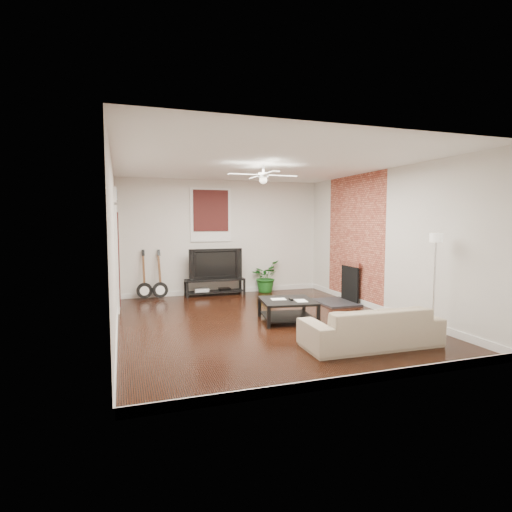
{
  "coord_description": "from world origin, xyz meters",
  "views": [
    {
      "loc": [
        -2.39,
        -6.74,
        1.81
      ],
      "look_at": [
        0.0,
        0.4,
        1.15
      ],
      "focal_mm": 28.37,
      "sensor_mm": 36.0,
      "label": 1
    }
  ],
  "objects": [
    {
      "name": "room",
      "position": [
        0.0,
        0.0,
        1.4
      ],
      "size": [
        5.01,
        6.01,
        2.81
      ],
      "color": "black",
      "rests_on": "ground"
    },
    {
      "name": "brick_accent",
      "position": [
        2.49,
        1.0,
        1.4
      ],
      "size": [
        0.02,
        2.2,
        2.8
      ],
      "primitive_type": "cube",
      "color": "#994131",
      "rests_on": "floor"
    },
    {
      "name": "fireplace",
      "position": [
        2.2,
        1.0,
        0.46
      ],
      "size": [
        0.8,
        1.1,
        0.92
      ],
      "primitive_type": "cube",
      "color": "black",
      "rests_on": "floor"
    },
    {
      "name": "window_back",
      "position": [
        -0.3,
        2.97,
        1.95
      ],
      "size": [
        1.0,
        0.06,
        1.3
      ],
      "primitive_type": "cube",
      "color": "black",
      "rests_on": "wall_back"
    },
    {
      "name": "door_left",
      "position": [
        -2.46,
        1.9,
        1.25
      ],
      "size": [
        0.08,
        1.0,
        2.5
      ],
      "primitive_type": "cube",
      "color": "white",
      "rests_on": "wall_left"
    },
    {
      "name": "tv_stand",
      "position": [
        -0.26,
        2.78,
        0.2
      ],
      "size": [
        1.44,
        0.38,
        0.4
      ],
      "primitive_type": "cube",
      "color": "black",
      "rests_on": "floor"
    },
    {
      "name": "tv",
      "position": [
        -0.26,
        2.8,
        0.77
      ],
      "size": [
        1.29,
        0.17,
        0.74
      ],
      "primitive_type": "imported",
      "color": "black",
      "rests_on": "tv_stand"
    },
    {
      "name": "coffee_table",
      "position": [
        0.42,
        -0.12,
        0.19
      ],
      "size": [
        1.06,
        1.06,
        0.39
      ],
      "primitive_type": "cube",
      "rotation": [
        0.0,
        0.0,
        -0.15
      ],
      "color": "black",
      "rests_on": "floor"
    },
    {
      "name": "sofa",
      "position": [
        1.0,
        -1.84,
        0.29
      ],
      "size": [
        2.01,
        0.83,
        0.58
      ],
      "primitive_type": "imported",
      "rotation": [
        0.0,
        0.0,
        3.12
      ],
      "color": "tan",
      "rests_on": "floor"
    },
    {
      "name": "floor_lamp",
      "position": [
        2.2,
        -1.74,
        0.81
      ],
      "size": [
        0.27,
        0.27,
        1.63
      ],
      "primitive_type": null,
      "rotation": [
        0.0,
        0.0,
        -0.03
      ],
      "color": "silver",
      "rests_on": "floor"
    },
    {
      "name": "potted_plant",
      "position": [
        1.05,
        2.82,
        0.4
      ],
      "size": [
        0.92,
        0.94,
        0.8
      ],
      "primitive_type": "imported",
      "rotation": [
        0.0,
        0.0,
        0.94
      ],
      "color": "#1B5F1C",
      "rests_on": "floor"
    },
    {
      "name": "guitar_left",
      "position": [
        -1.91,
        2.75,
        0.58
      ],
      "size": [
        0.37,
        0.27,
        1.16
      ],
      "primitive_type": null,
      "rotation": [
        0.0,
        0.0,
        0.04
      ],
      "color": "black",
      "rests_on": "floor"
    },
    {
      "name": "guitar_right",
      "position": [
        -1.56,
        2.72,
        0.58
      ],
      "size": [
        0.39,
        0.3,
        1.16
      ],
      "primitive_type": null,
      "rotation": [
        0.0,
        0.0,
        0.15
      ],
      "color": "black",
      "rests_on": "floor"
    },
    {
      "name": "ceiling_fan",
      "position": [
        0.0,
        0.0,
        2.6
      ],
      "size": [
        1.24,
        1.24,
        0.32
      ],
      "primitive_type": null,
      "color": "white",
      "rests_on": "ceiling"
    }
  ]
}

